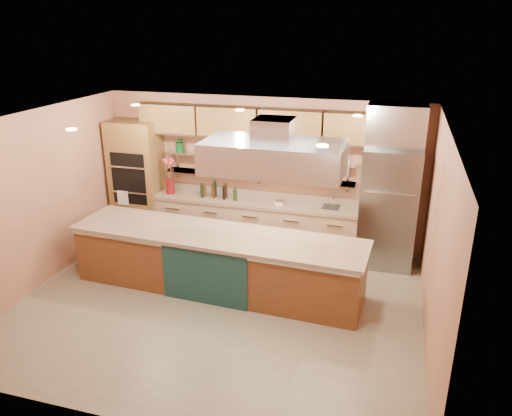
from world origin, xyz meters
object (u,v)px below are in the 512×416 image
(green_canister, at_px, (229,150))
(island, at_px, (217,261))
(flower_vase, at_px, (170,186))
(kitchen_scale, at_px, (280,202))
(refrigerator, at_px, (388,208))
(copper_kettle, at_px, (200,150))

(green_canister, bearing_deg, island, -77.38)
(flower_vase, relative_size, green_canister, 1.46)
(island, bearing_deg, kitchen_scale, 72.65)
(flower_vase, height_order, kitchen_scale, flower_vase)
(refrigerator, distance_m, flower_vase, 4.09)
(copper_kettle, distance_m, green_canister, 0.58)
(refrigerator, distance_m, copper_kettle, 3.60)
(refrigerator, relative_size, green_canister, 10.75)
(island, distance_m, green_canister, 2.34)
(green_canister, bearing_deg, refrigerator, -4.47)
(refrigerator, xyz_separation_m, island, (-2.53, -1.64, -0.57))
(kitchen_scale, distance_m, green_canister, 1.35)
(island, relative_size, kitchen_scale, 29.27)
(refrigerator, distance_m, island, 3.07)
(refrigerator, bearing_deg, copper_kettle, 176.26)
(refrigerator, bearing_deg, island, -146.97)
(island, bearing_deg, refrigerator, 35.94)
(flower_vase, distance_m, kitchen_scale, 2.18)
(kitchen_scale, bearing_deg, island, -87.49)
(refrigerator, distance_m, green_canister, 3.05)
(island, xyz_separation_m, kitchen_scale, (0.61, 1.65, 0.49))
(refrigerator, relative_size, flower_vase, 7.35)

